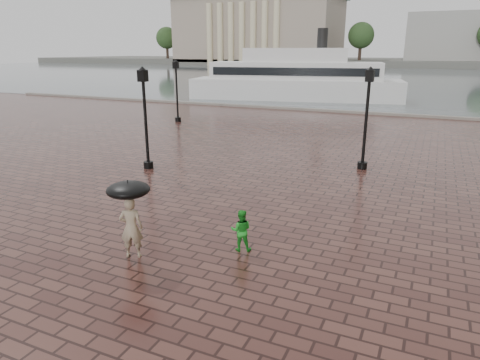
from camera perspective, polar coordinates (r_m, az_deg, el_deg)
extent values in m
plane|color=#391E1A|center=(9.57, -18.50, -17.16)|extent=(300.00, 300.00, 0.00)
plane|color=#475057|center=(97.91, 21.60, 12.78)|extent=(240.00, 240.00, 0.00)
cube|color=slate|center=(38.39, 15.80, 8.52)|extent=(80.00, 0.60, 0.30)
cube|color=#4C4C47|center=(165.75, 23.20, 14.21)|extent=(300.00, 60.00, 2.00)
cube|color=gray|center=(162.52, 2.62, 19.36)|extent=(55.00, 30.00, 22.00)
cube|color=gray|center=(155.70, 27.22, 16.60)|extent=(30.00, 22.00, 14.00)
cylinder|color=#2D2119|center=(172.59, -9.65, 16.35)|extent=(1.00, 1.00, 8.00)
sphere|color=#1F3A1A|center=(172.64, -9.74, 18.18)|extent=(8.00, 8.00, 8.00)
cylinder|color=#2D2119|center=(155.53, 1.93, 16.53)|extent=(1.00, 1.00, 8.00)
sphere|color=#1F3A1A|center=(155.58, 1.95, 18.55)|extent=(8.00, 8.00, 8.00)
cylinder|color=#2D2119|center=(145.55, 15.67, 15.91)|extent=(1.00, 1.00, 8.00)
sphere|color=#1F3A1A|center=(145.61, 15.85, 18.06)|extent=(8.00, 8.00, 8.00)
cylinder|color=black|center=(20.17, -12.11, 2.01)|extent=(0.44, 0.44, 0.30)
cylinder|color=black|center=(19.78, -12.44, 7.19)|extent=(0.14, 0.14, 4.00)
cube|color=black|center=(19.55, -12.85, 13.40)|extent=(0.35, 0.35, 0.50)
sphere|color=beige|center=(19.55, -12.85, 13.40)|extent=(0.28, 0.28, 0.28)
cylinder|color=black|center=(20.43, 15.98, 1.91)|extent=(0.44, 0.44, 0.30)
cylinder|color=black|center=(20.05, 16.41, 7.02)|extent=(0.14, 0.14, 4.00)
cube|color=black|center=(19.82, 16.93, 13.15)|extent=(0.35, 0.35, 0.50)
sphere|color=beige|center=(19.82, 16.93, 13.15)|extent=(0.28, 0.28, 0.28)
cylinder|color=black|center=(33.20, -8.27, 8.01)|extent=(0.44, 0.44, 0.30)
cylinder|color=black|center=(32.96, -8.40, 11.18)|extent=(0.14, 0.14, 4.00)
cube|color=black|center=(32.82, -8.57, 14.92)|extent=(0.35, 0.35, 0.50)
sphere|color=beige|center=(32.82, -8.57, 14.92)|extent=(0.28, 0.28, 0.28)
imported|color=gray|center=(11.48, -14.30, -6.19)|extent=(0.71, 0.61, 1.64)
imported|color=#1C9825|center=(11.57, 0.15, -6.72)|extent=(0.68, 0.61, 1.16)
cube|color=silver|center=(48.16, 7.30, 11.91)|extent=(23.13, 9.62, 2.16)
cube|color=silver|center=(48.03, 7.39, 14.26)|extent=(18.57, 8.05, 1.80)
cube|color=silver|center=(47.98, 7.47, 16.19)|extent=(11.40, 6.14, 1.44)
cylinder|color=black|center=(47.77, 10.93, 17.98)|extent=(1.08, 1.08, 2.16)
cube|color=black|center=(45.66, 7.05, 14.14)|extent=(16.81, 3.38, 0.81)
cube|color=black|center=(50.40, 7.70, 14.37)|extent=(16.81, 3.38, 0.81)
cylinder|color=black|center=(11.27, -14.51, -3.50)|extent=(0.02, 0.02, 0.95)
ellipsoid|color=black|center=(11.12, -14.68, -1.28)|extent=(1.10, 1.10, 0.39)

